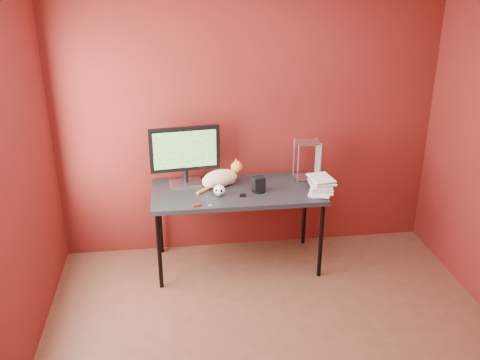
{
  "coord_description": "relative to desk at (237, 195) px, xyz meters",
  "views": [
    {
      "loc": [
        -0.68,
        -2.91,
        2.65
      ],
      "look_at": [
        -0.15,
        1.15,
        0.94
      ],
      "focal_mm": 40.0,
      "sensor_mm": 36.0,
      "label": 1
    }
  ],
  "objects": [
    {
      "name": "washer",
      "position": [
        -0.26,
        -0.29,
        0.05
      ],
      "size": [
        0.04,
        0.04,
        0.0
      ],
      "primitive_type": "cylinder",
      "color": "#B0B0B5",
      "rests_on": "desk"
    },
    {
      "name": "wire_rack",
      "position": [
        0.67,
        0.19,
        0.23
      ],
      "size": [
        0.22,
        0.18,
        0.36
      ],
      "rotation": [
        0.0,
        0.0,
        -0.0
      ],
      "color": "#B0B0B5",
      "rests_on": "desk"
    },
    {
      "name": "monitor",
      "position": [
        -0.44,
        0.18,
        0.35
      ],
      "size": [
        0.62,
        0.23,
        0.54
      ],
      "rotation": [
        0.0,
        0.0,
        0.12
      ],
      "color": "#B0B0B5",
      "rests_on": "desk"
    },
    {
      "name": "speaker",
      "position": [
        0.18,
        -0.06,
        0.11
      ],
      "size": [
        0.12,
        0.12,
        0.14
      ],
      "rotation": [
        0.0,
        0.0,
        0.21
      ],
      "color": "black",
      "rests_on": "desk"
    },
    {
      "name": "skull_mug",
      "position": [
        -0.17,
        -0.1,
        0.1
      ],
      "size": [
        0.1,
        0.1,
        0.1
      ],
      "rotation": [
        0.0,
        0.0,
        -0.22
      ],
      "color": "white",
      "rests_on": "desk"
    },
    {
      "name": "pocket_knife",
      "position": [
        -0.37,
        -0.29,
        0.06
      ],
      "size": [
        0.08,
        0.04,
        0.02
      ],
      "primitive_type": "cube",
      "rotation": [
        0.0,
        0.0,
        0.34
      ],
      "color": "#9E0D0C",
      "rests_on": "desk"
    },
    {
      "name": "black_gadget",
      "position": [
        0.03,
        -0.15,
        0.06
      ],
      "size": [
        0.05,
        0.03,
        0.02
      ],
      "primitive_type": "cube",
      "rotation": [
        0.0,
        0.0,
        -0.02
      ],
      "color": "black",
      "rests_on": "desk"
    },
    {
      "name": "book_stack",
      "position": [
        0.63,
        -0.12,
        0.79
      ],
      "size": [
        0.26,
        0.3,
        1.48
      ],
      "rotation": [
        0.0,
        0.0,
        -0.17
      ],
      "color": "beige",
      "rests_on": "desk"
    },
    {
      "name": "desk",
      "position": [
        0.0,
        0.0,
        0.0
      ],
      "size": [
        1.5,
        0.7,
        0.75
      ],
      "color": "black",
      "rests_on": "ground"
    },
    {
      "name": "cat",
      "position": [
        -0.13,
        0.11,
        0.13
      ],
      "size": [
        0.43,
        0.31,
        0.23
      ],
      "rotation": [
        0.0,
        0.0,
        0.34
      ],
      "color": "orange",
      "rests_on": "desk"
    },
    {
      "name": "room",
      "position": [
        0.15,
        -1.37,
        0.75
      ],
      "size": [
        3.52,
        3.52,
        2.61
      ],
      "color": "#4F2A1B",
      "rests_on": "ground"
    }
  ]
}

